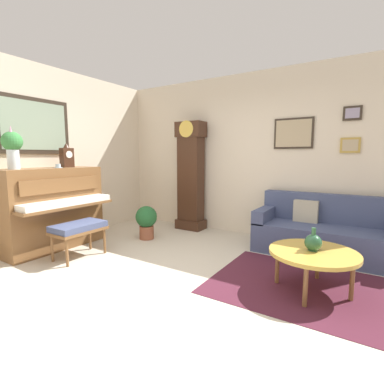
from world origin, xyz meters
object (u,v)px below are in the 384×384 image
object	(u,v)px
piano_bench	(79,229)
teacup	(58,166)
grandfather_clock	(191,179)
mantel_clock	(67,156)
piano	(52,208)
potted_plant	(146,220)
couch	(326,233)
flower_vase	(12,146)
coffee_table	(313,254)
green_jug	(313,242)

from	to	relation	value
piano_bench	teacup	distance (m)	1.06
grandfather_clock	mantel_clock	world-z (taller)	grandfather_clock
teacup	grandfather_clock	bearing A→B (deg)	60.81
piano_bench	grandfather_clock	world-z (taller)	grandfather_clock
piano	teacup	world-z (taller)	teacup
teacup	potted_plant	size ratio (longest dim) A/B	0.21
piano_bench	grandfather_clock	xyz separation A→B (m)	(0.47, 2.14, 0.56)
grandfather_clock	potted_plant	world-z (taller)	grandfather_clock
mantel_clock	teacup	size ratio (longest dim) A/B	3.28
piano	grandfather_clock	xyz separation A→B (m)	(1.18, 2.08, 0.35)
grandfather_clock	potted_plant	xyz separation A→B (m)	(-0.27, -0.97, -0.64)
piano	teacup	bearing A→B (deg)	51.75
potted_plant	grandfather_clock	bearing A→B (deg)	74.34
couch	flower_vase	size ratio (longest dim) A/B	3.28
mantel_clock	potted_plant	xyz separation A→B (m)	(0.91, 0.80, -1.07)
piano_bench	coffee_table	size ratio (longest dim) A/B	0.80
piano_bench	teacup	world-z (taller)	teacup
grandfather_clock	flower_vase	size ratio (longest dim) A/B	3.50
grandfather_clock	coffee_table	distance (m)	2.91
piano_bench	mantel_clock	xyz separation A→B (m)	(-0.71, 0.36, 0.98)
grandfather_clock	piano_bench	bearing A→B (deg)	-102.39
green_jug	flower_vase	bearing A→B (deg)	-163.16
couch	green_jug	distance (m)	1.30
piano	coffee_table	world-z (taller)	piano
piano_bench	potted_plant	distance (m)	1.19
grandfather_clock	flower_vase	bearing A→B (deg)	-114.70
couch	potted_plant	bearing A→B (deg)	-163.65
grandfather_clock	green_jug	bearing A→B (deg)	-31.32
mantel_clock	green_jug	world-z (taller)	mantel_clock
couch	flower_vase	xyz separation A→B (m)	(-3.57, -2.38, 1.22)
grandfather_clock	teacup	world-z (taller)	grandfather_clock
green_jug	potted_plant	world-z (taller)	green_jug
flower_vase	potted_plant	world-z (taller)	flower_vase
mantel_clock	green_jug	xyz separation A→B (m)	(3.60, 0.30, -0.87)
coffee_table	potted_plant	xyz separation A→B (m)	(-2.71, 0.52, -0.08)
piano	grandfather_clock	world-z (taller)	grandfather_clock
mantel_clock	flower_vase	bearing A→B (deg)	-90.04
piano	green_jug	bearing A→B (deg)	9.46
coffee_table	potted_plant	world-z (taller)	potted_plant
couch	potted_plant	xyz separation A→B (m)	(-2.66, -0.78, 0.01)
couch	coffee_table	distance (m)	1.30
flower_vase	potted_plant	bearing A→B (deg)	60.36
mantel_clock	grandfather_clock	bearing A→B (deg)	56.37
piano_bench	couch	xyz separation A→B (m)	(2.86, 1.95, -0.09)
mantel_clock	potted_plant	size ratio (longest dim) A/B	0.68
teacup	potted_plant	xyz separation A→B (m)	(0.83, 1.01, -0.92)
piano	green_jug	world-z (taller)	piano
coffee_table	grandfather_clock	bearing A→B (deg)	148.60
couch	coffee_table	world-z (taller)	couch
couch	flower_vase	distance (m)	4.46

